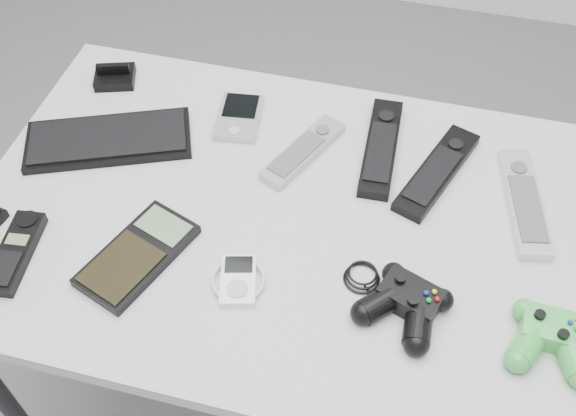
% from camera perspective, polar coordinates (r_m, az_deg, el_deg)
% --- Properties ---
extents(floor, '(3.50, 3.50, 0.00)m').
position_cam_1_polar(floor, '(1.74, 3.25, -15.48)').
color(floor, slate).
rests_on(floor, ground).
extents(desk, '(1.07, 0.69, 0.72)m').
position_cam_1_polar(desk, '(1.16, 0.47, -2.68)').
color(desk, '#A6A6A9').
rests_on(desk, floor).
extents(pda_keyboard, '(0.32, 0.23, 0.02)m').
position_cam_1_polar(pda_keyboard, '(1.27, -14.95, 5.66)').
color(pda_keyboard, black).
rests_on(pda_keyboard, desk).
extents(dock_bracket, '(0.09, 0.09, 0.04)m').
position_cam_1_polar(dock_bracket, '(1.39, -14.53, 11.02)').
color(dock_bracket, black).
rests_on(dock_bracket, desk).
extents(pda, '(0.09, 0.13, 0.02)m').
position_cam_1_polar(pda, '(1.27, -4.18, 7.72)').
color(pda, '#A5A6AD').
rests_on(pda, desk).
extents(remote_silver_a, '(0.12, 0.19, 0.02)m').
position_cam_1_polar(remote_silver_a, '(1.20, 1.28, 4.87)').
color(remote_silver_a, '#A5A6AD').
rests_on(remote_silver_a, desk).
extents(remote_black_a, '(0.06, 0.24, 0.02)m').
position_cam_1_polar(remote_black_a, '(1.22, 7.88, 5.18)').
color(remote_black_a, black).
rests_on(remote_black_a, desk).
extents(remote_black_b, '(0.13, 0.24, 0.02)m').
position_cam_1_polar(remote_black_b, '(1.19, 12.52, 3.07)').
color(remote_black_b, black).
rests_on(remote_black_b, desk).
extents(remote_silver_b, '(0.10, 0.23, 0.02)m').
position_cam_1_polar(remote_silver_b, '(1.19, 19.38, 0.52)').
color(remote_silver_b, silver).
rests_on(remote_silver_b, desk).
extents(cordless_handset, '(0.07, 0.16, 0.02)m').
position_cam_1_polar(cordless_handset, '(1.14, -22.11, -3.48)').
color(cordless_handset, black).
rests_on(cordless_handset, desk).
extents(calculator, '(0.16, 0.22, 0.02)m').
position_cam_1_polar(calculator, '(1.08, -12.62, -3.87)').
color(calculator, black).
rests_on(calculator, desk).
extents(mp3_player, '(0.10, 0.11, 0.02)m').
position_cam_1_polar(mp3_player, '(1.03, -4.24, -6.08)').
color(mp3_player, white).
rests_on(mp3_player, desk).
extents(controller_black, '(0.25, 0.20, 0.04)m').
position_cam_1_polar(controller_black, '(1.01, 9.98, -7.85)').
color(controller_black, black).
rests_on(controller_black, desk).
extents(controller_green, '(0.13, 0.14, 0.04)m').
position_cam_1_polar(controller_green, '(1.03, 21.45, -10.09)').
color(controller_green, green).
rests_on(controller_green, desk).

